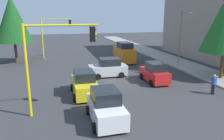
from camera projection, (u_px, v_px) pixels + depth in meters
name	position (u px, v px, depth m)	size (l,w,h in m)	color
ground_plane	(117.00, 81.00, 21.59)	(120.00, 120.00, 0.00)	#353538
sidewalk_kerb	(182.00, 64.00, 28.85)	(80.00, 4.00, 0.15)	gray
traffic_signal_near_right	(55.00, 51.00, 13.54)	(0.36, 4.59, 5.92)	yellow
traffic_signal_far_right	(54.00, 30.00, 32.29)	(0.36, 4.59, 5.97)	yellow
street_lamp_curbside	(182.00, 33.00, 26.19)	(2.15, 0.28, 7.00)	slate
tree_opposite_side	(12.00, 19.00, 28.72)	(4.85, 4.85, 8.89)	brown
delivery_van_orange	(124.00, 53.00, 30.36)	(4.80, 2.22, 2.77)	orange
car_red	(155.00, 73.00, 21.16)	(3.74, 1.94, 1.98)	red
car_silver	(108.00, 68.00, 23.16)	(2.12, 4.01, 1.98)	#B2B5BA
car_yellow	(85.00, 84.00, 17.74)	(4.12, 2.11, 1.98)	yellow
car_white	(106.00, 107.00, 13.31)	(3.89, 2.10, 1.98)	white
pedestrian_crossing	(214.00, 84.00, 17.83)	(0.40, 0.24, 1.70)	#262638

